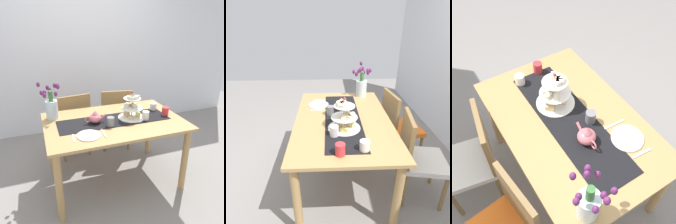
# 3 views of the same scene
# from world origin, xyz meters

# --- Properties ---
(ground_plane) EXTENTS (8.00, 8.00, 0.00)m
(ground_plane) POSITION_xyz_m (0.00, 0.00, 0.00)
(ground_plane) COLOR gray
(room_wall_rear) EXTENTS (6.00, 0.08, 2.60)m
(room_wall_rear) POSITION_xyz_m (0.00, 1.57, 1.30)
(room_wall_rear) COLOR silver
(room_wall_rear) RESTS_ON ground_plane
(dining_table) EXTENTS (1.48, 0.95, 0.77)m
(dining_table) POSITION_xyz_m (0.00, 0.00, 0.66)
(dining_table) COLOR tan
(dining_table) RESTS_ON ground_plane
(chair_left) EXTENTS (0.47, 0.47, 0.91)m
(chair_left) POSITION_xyz_m (-0.34, 0.70, 0.50)
(chair_left) COLOR olive
(chair_left) RESTS_ON ground_plane
(chair_right) EXTENTS (0.49, 0.49, 0.91)m
(chair_right) POSITION_xyz_m (0.27, 0.70, 0.50)
(chair_right) COLOR olive
(chair_right) RESTS_ON ground_plane
(table_runner) EXTENTS (1.21, 0.35, 0.00)m
(table_runner) POSITION_xyz_m (0.00, -0.00, 0.78)
(table_runner) COLOR black
(table_runner) RESTS_ON dining_table
(tiered_cake_stand) EXTENTS (0.30, 0.30, 0.30)m
(tiered_cake_stand) POSITION_xyz_m (0.21, 0.00, 0.88)
(tiered_cake_stand) COLOR beige
(tiered_cake_stand) RESTS_ON table_runner
(teapot) EXTENTS (0.24, 0.13, 0.14)m
(teapot) POSITION_xyz_m (-0.21, 0.00, 0.83)
(teapot) COLOR #D66B75
(teapot) RESTS_ON table_runner
(tulip_vase) EXTENTS (0.24, 0.23, 0.42)m
(tulip_vase) POSITION_xyz_m (-0.62, 0.28, 0.92)
(tulip_vase) COLOR silver
(tulip_vase) RESTS_ON dining_table
(cream_jug) EXTENTS (0.08, 0.08, 0.08)m
(cream_jug) POSITION_xyz_m (0.55, 0.13, 0.82)
(cream_jug) COLOR white
(cream_jug) RESTS_ON dining_table
(dinner_plate_left) EXTENTS (0.23, 0.23, 0.01)m
(dinner_plate_left) POSITION_xyz_m (-0.34, -0.26, 0.78)
(dinner_plate_left) COLOR white
(dinner_plate_left) RESTS_ON dining_table
(fork_left) EXTENTS (0.03, 0.15, 0.01)m
(fork_left) POSITION_xyz_m (-0.49, -0.26, 0.78)
(fork_left) COLOR silver
(fork_left) RESTS_ON dining_table
(knife_left) EXTENTS (0.02, 0.17, 0.01)m
(knife_left) POSITION_xyz_m (-0.20, -0.26, 0.78)
(knife_left) COLOR silver
(knife_left) RESTS_ON dining_table
(mug_grey) EXTENTS (0.08, 0.08, 0.09)m
(mug_grey) POSITION_xyz_m (-0.08, -0.12, 0.83)
(mug_grey) COLOR slate
(mug_grey) RESTS_ON table_runner
(mug_white_text) EXTENTS (0.08, 0.08, 0.09)m
(mug_white_text) POSITION_xyz_m (0.33, -0.10, 0.82)
(mug_white_text) COLOR white
(mug_white_text) RESTS_ON dining_table
(mug_orange) EXTENTS (0.08, 0.08, 0.09)m
(mug_orange) POSITION_xyz_m (0.60, -0.06, 0.82)
(mug_orange) COLOR red
(mug_orange) RESTS_ON dining_table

